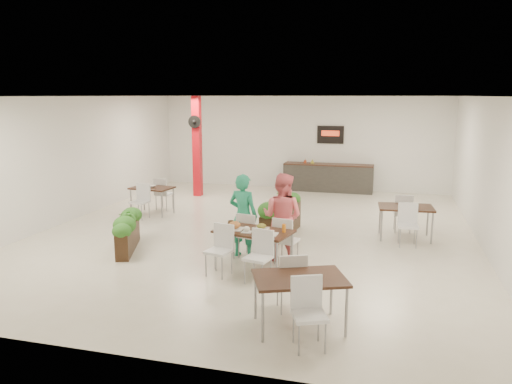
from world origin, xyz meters
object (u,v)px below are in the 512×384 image
diner_woman (282,217)px  service_counter (328,177)px  planter_right (281,215)px  red_column (197,145)px  main_table (253,236)px  side_table_c (299,285)px  side_table_b (406,212)px  planter_left (127,228)px  side_table_a (152,192)px  diner_man (243,216)px

diner_woman → service_counter: bearing=-77.4°
diner_woman → planter_right: size_ratio=0.83×
red_column → main_table: size_ratio=1.73×
red_column → side_table_c: 9.80m
side_table_b → planter_left: bearing=-161.0°
planter_left → side_table_c: 4.88m
side_table_a → side_table_b: (6.66, -0.68, 0.01)m
red_column → diner_woman: bearing=-54.4°
diner_man → side_table_b: bearing=-132.8°
main_table → planter_right: planter_right is taller
service_counter → main_table: bearing=-92.7°
diner_man → side_table_a: 4.53m
diner_woman → side_table_b: (2.39, 2.21, -0.24)m
diner_woman → red_column: bearing=-41.9°
diner_man → diner_woman: (0.80, 0.00, 0.02)m
side_table_a → side_table_c: bearing=-41.5°
red_column → planter_left: red_column is taller
diner_woman → planter_right: diner_woman is taller
red_column → side_table_c: size_ratio=1.93×
service_counter → side_table_c: size_ratio=1.81×
main_table → side_table_a: (-3.86, 3.55, -0.01)m
main_table → side_table_c: size_ratio=1.11×
diner_man → side_table_a: diner_man is taller
red_column → diner_woman: red_column is taller
red_column → planter_right: (3.65, -3.98, -1.13)m
red_column → diner_man: (3.22, -5.62, -0.79)m
red_column → service_counter: (4.00, 1.86, -1.15)m
diner_woman → planter_right: bearing=-64.8°
side_table_c → red_column: bearing=97.2°
side_table_b → diner_woman: bearing=-141.5°
red_column → main_table: red_column is taller
main_table → planter_left: size_ratio=1.15×
diner_woman → side_table_b: size_ratio=1.06×
planter_left → red_column: bearing=97.3°
red_column → planter_left: size_ratio=1.99×
service_counter → diner_woman: bearing=-89.8°
main_table → side_table_b: 4.01m
red_column → side_table_c: red_column is taller
main_table → side_table_a: 5.25m
red_column → diner_man: bearing=-60.2°
service_counter → planter_left: 8.37m
side_table_a → planter_left: bearing=-65.7°
diner_man → diner_woman: bearing=-167.5°
diner_man → side_table_c: size_ratio=1.03×
planter_right → side_table_b: size_ratio=1.28×
service_counter → diner_woman: (0.02, -7.48, 0.38)m
main_table → red_column: bearing=119.9°
planter_left → planter_right: bearing=32.7°
diner_man → planter_left: diner_man is taller
service_counter → diner_man: bearing=-95.9°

